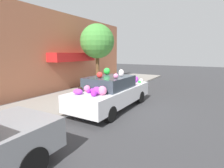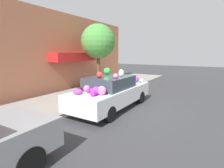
# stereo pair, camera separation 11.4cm
# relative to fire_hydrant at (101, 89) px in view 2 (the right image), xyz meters

# --- Properties ---
(ground_plane) EXTENTS (60.00, 60.00, 0.00)m
(ground_plane) POSITION_rel_fire_hydrant_xyz_m (-1.39, -1.61, -0.46)
(ground_plane) COLOR #38383A
(sidewalk_curb) EXTENTS (24.00, 3.20, 0.11)m
(sidewalk_curb) POSITION_rel_fire_hydrant_xyz_m (-1.39, 1.09, -0.40)
(sidewalk_curb) COLOR gray
(sidewalk_curb) RESTS_ON ground
(building_facade) EXTENTS (18.00, 1.20, 4.95)m
(building_facade) POSITION_rel_fire_hydrant_xyz_m (-1.25, 3.30, 2.00)
(building_facade) COLOR #B26B4C
(building_facade) RESTS_ON ground
(street_tree) EXTENTS (2.22, 2.22, 4.18)m
(street_tree) POSITION_rel_fire_hydrant_xyz_m (1.70, 1.40, 2.70)
(street_tree) COLOR brown
(street_tree) RESTS_ON sidewalk_curb
(fire_hydrant) EXTENTS (0.20, 0.20, 0.70)m
(fire_hydrant) POSITION_rel_fire_hydrant_xyz_m (0.00, 0.00, 0.00)
(fire_hydrant) COLOR gold
(fire_hydrant) RESTS_ON sidewalk_curb
(art_car) EXTENTS (4.54, 1.78, 1.74)m
(art_car) POSITION_rel_fire_hydrant_xyz_m (-1.43, -1.53, 0.29)
(art_car) COLOR silver
(art_car) RESTS_ON ground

